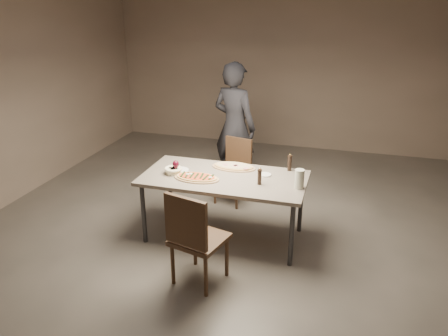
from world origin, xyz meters
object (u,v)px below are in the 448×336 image
(dining_table, at_px, (224,181))
(chair_far, at_px, (235,167))
(diner, at_px, (234,127))
(ham_pizza, at_px, (234,167))
(zucchini_pizza, at_px, (197,177))
(carafe, at_px, (299,179))
(pepper_mill_left, at_px, (290,163))
(bread_basket, at_px, (173,170))
(chair_near, at_px, (194,235))

(dining_table, xyz_separation_m, chair_far, (-0.14, 0.99, -0.21))
(chair_far, relative_size, diner, 0.47)
(dining_table, distance_m, ham_pizza, 0.29)
(zucchini_pizza, xyz_separation_m, diner, (-0.00, 1.58, 0.13))
(carafe, height_order, diner, diner)
(pepper_mill_left, bearing_deg, dining_table, -150.15)
(bread_basket, relative_size, chair_far, 0.24)
(zucchini_pizza, xyz_separation_m, carafe, (1.10, 0.07, 0.09))
(ham_pizza, bearing_deg, chair_far, 93.57)
(zucchini_pizza, relative_size, carafe, 2.48)
(bread_basket, distance_m, chair_near, 1.06)
(dining_table, relative_size, bread_basket, 8.95)
(chair_far, bearing_deg, carafe, 146.11)
(bread_basket, xyz_separation_m, carafe, (1.40, -0.00, 0.06))
(bread_basket, xyz_separation_m, pepper_mill_left, (1.23, 0.46, 0.05))
(ham_pizza, bearing_deg, zucchini_pizza, -135.33)
(carafe, bearing_deg, pepper_mill_left, 110.10)
(chair_far, distance_m, diner, 0.62)
(chair_near, bearing_deg, bread_basket, 136.96)
(carafe, xyz_separation_m, chair_far, (-0.97, 1.07, -0.37))
(chair_far, bearing_deg, diner, -59.69)
(zucchini_pizza, distance_m, bread_basket, 0.31)
(bread_basket, xyz_separation_m, chair_far, (0.43, 1.07, -0.31))
(dining_table, distance_m, chair_far, 1.02)
(dining_table, xyz_separation_m, diner, (-0.27, 1.43, 0.21))
(dining_table, relative_size, zucchini_pizza, 3.57)
(ham_pizza, height_order, carafe, carafe)
(pepper_mill_left, distance_m, diner, 1.41)
(dining_table, bearing_deg, diner, 100.68)
(pepper_mill_left, xyz_separation_m, carafe, (0.17, -0.46, 0.01))
(bread_basket, height_order, diner, diner)
(carafe, height_order, chair_far, carafe)
(ham_pizza, distance_m, carafe, 0.88)
(carafe, xyz_separation_m, chair_near, (-0.84, -0.87, -0.31))
(chair_near, bearing_deg, chair_far, 108.29)
(ham_pizza, height_order, chair_far, chair_far)
(ham_pizza, xyz_separation_m, pepper_mill_left, (0.63, 0.10, 0.08))
(bread_basket, distance_m, pepper_mill_left, 1.31)
(dining_table, xyz_separation_m, bread_basket, (-0.57, -0.08, 0.10))
(ham_pizza, xyz_separation_m, bread_basket, (-0.60, -0.36, 0.03))
(chair_near, height_order, diner, diner)
(dining_table, height_order, pepper_mill_left, pepper_mill_left)
(pepper_mill_left, bearing_deg, diner, 131.54)
(zucchini_pizza, bearing_deg, carafe, -19.15)
(pepper_mill_left, height_order, chair_far, pepper_mill_left)
(dining_table, height_order, chair_near, chair_near)
(ham_pizza, distance_m, chair_far, 0.79)
(bread_basket, relative_size, pepper_mill_left, 1.00)
(chair_near, distance_m, chair_far, 1.95)
(ham_pizza, height_order, pepper_mill_left, pepper_mill_left)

